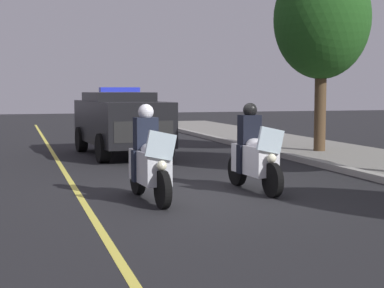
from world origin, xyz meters
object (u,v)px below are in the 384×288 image
Objects in this scene: police_motorcycle_lead_left at (149,162)px; tree_far_back at (322,20)px; police_motorcycle_lead_right at (254,155)px; police_suv at (121,120)px.

tree_far_back reaches higher than police_motorcycle_lead_left.
police_suv is at bearing -168.66° from police_motorcycle_lead_right.
police_motorcycle_lead_left is at bearing -6.00° from police_suv.
police_suv is 6.82m from tree_far_back.
tree_far_back is at bearing 77.84° from police_suv.
police_motorcycle_lead_right is 7.14m from police_suv.
police_suv is (-6.99, -1.40, 0.37)m from police_motorcycle_lead_right.
tree_far_back is at bearing 141.29° from police_motorcycle_lead_right.
police_motorcycle_lead_right is at bearing -38.71° from tree_far_back.
police_motorcycle_lead_right is 0.43× the size of police_suv.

